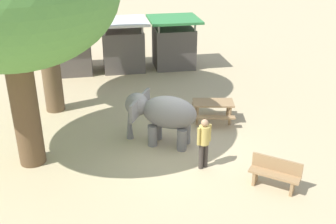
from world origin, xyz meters
name	(u,v)px	position (x,y,z in m)	size (l,w,h in m)	color
ground_plane	(178,148)	(0.00, 0.00, 0.00)	(60.00, 60.00, 0.00)	tan
elephant	(162,113)	(-0.45, 0.45, 1.10)	(2.42, 2.07, 1.72)	slate
person_handler	(204,140)	(0.52, -1.29, 0.95)	(0.47, 0.32, 1.62)	#3F3833
wooden_bench	(275,173)	(2.22, -2.64, 0.47)	(1.34, 1.19, 0.88)	#9E7A51
picnic_table_near	(213,107)	(1.71, 1.78, 0.59)	(1.76, 1.74, 0.78)	#9E7A51
market_stall_red	(70,50)	(-3.66, 8.49, 1.14)	(2.50, 2.50, 2.52)	#59514C
market_stall_white	(123,48)	(-1.06, 8.49, 1.14)	(2.50, 2.50, 2.52)	#59514C
market_stall_green	(174,45)	(1.54, 8.49, 1.14)	(2.50, 2.50, 2.52)	#59514C
feed_bucket	(180,109)	(0.67, 2.77, 0.16)	(0.36, 0.36, 0.32)	gray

